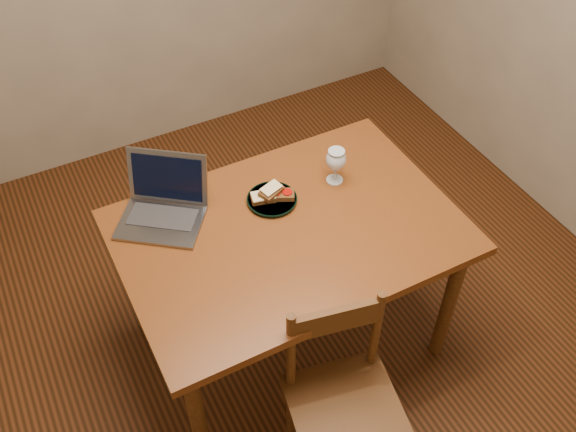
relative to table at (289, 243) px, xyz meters
name	(u,v)px	position (x,y,z in m)	size (l,w,h in m)	color
floor	(290,315)	(0.07, 0.11, -0.66)	(3.20, 3.20, 0.02)	black
table	(289,243)	(0.00, 0.00, 0.00)	(1.30, 0.90, 0.74)	#56260E
chair	(343,395)	(-0.08, -0.58, -0.20)	(0.46, 0.44, 0.42)	#3A1C0C
plate	(272,200)	(0.01, 0.16, 0.09)	(0.20, 0.20, 0.02)	black
sandwich_cheese	(263,197)	(-0.02, 0.17, 0.12)	(0.10, 0.06, 0.03)	#381E0C
sandwich_tomato	(282,194)	(0.05, 0.16, 0.12)	(0.10, 0.06, 0.03)	#381E0C
sandwich_top	(271,191)	(0.01, 0.17, 0.14)	(0.10, 0.06, 0.03)	#381E0C
milk_glass	(336,166)	(0.30, 0.16, 0.17)	(0.08, 0.08, 0.16)	white
laptop	(164,201)	(-0.39, 0.30, 0.15)	(0.43, 0.42, 0.23)	slate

